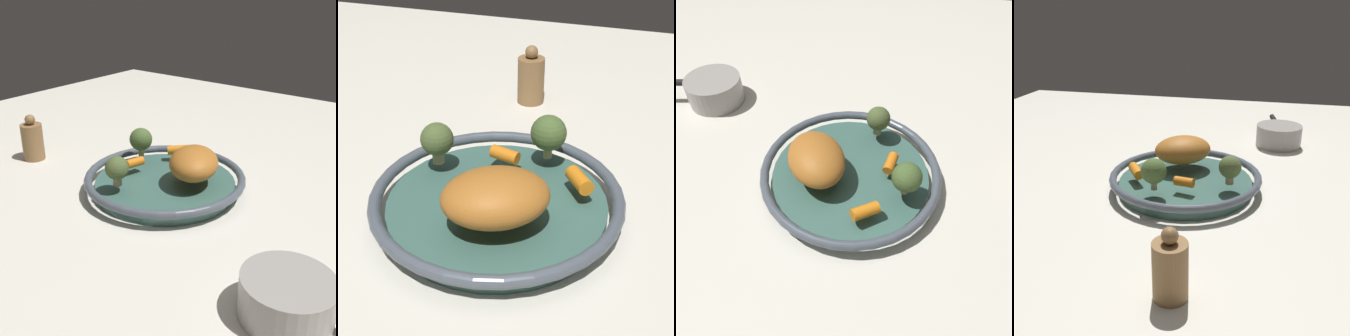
# 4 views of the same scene
# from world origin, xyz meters

# --- Properties ---
(ground_plane) EXTENTS (1.91, 1.91, 0.00)m
(ground_plane) POSITION_xyz_m (0.00, 0.00, 0.00)
(ground_plane) COLOR silver
(serving_bowl) EXTENTS (0.35, 0.35, 0.04)m
(serving_bowl) POSITION_xyz_m (0.00, 0.00, 0.02)
(serving_bowl) COLOR #3D665B
(serving_bowl) RESTS_ON ground_plane
(roast_chicken_piece) EXTENTS (0.17, 0.16, 0.07)m
(roast_chicken_piece) POSITION_xyz_m (0.02, -0.06, 0.08)
(roast_chicken_piece) COLOR #B46A26
(roast_chicken_piece) RESTS_ON serving_bowl
(baby_carrot_left) EXTENTS (0.05, 0.05, 0.03)m
(baby_carrot_left) POSITION_xyz_m (0.10, 0.04, 0.05)
(baby_carrot_left) COLOR orange
(baby_carrot_left) RESTS_ON serving_bowl
(baby_carrot_back) EXTENTS (0.05, 0.03, 0.02)m
(baby_carrot_back) POSITION_xyz_m (-0.01, 0.08, 0.05)
(baby_carrot_back) COLOR orange
(baby_carrot_back) RESTS_ON serving_bowl
(broccoli_floret_edge) EXTENTS (0.05, 0.05, 0.07)m
(broccoli_floret_edge) POSITION_xyz_m (0.04, 0.11, 0.08)
(broccoli_floret_edge) COLOR tan
(broccoli_floret_edge) RESTS_ON serving_bowl
(broccoli_floret_small) EXTENTS (0.05, 0.05, 0.06)m
(broccoli_floret_small) POSITION_xyz_m (-0.11, 0.04, 0.08)
(broccoli_floret_small) COLOR tan
(broccoli_floret_small) RESTS_ON serving_bowl
(pepper_mill) EXTENTS (0.05, 0.05, 0.12)m
(pepper_mill) POSITION_xyz_m (-0.06, 0.38, 0.05)
(pepper_mill) COLOR olive
(pepper_mill) RESTS_ON ground_plane
(saucepan) EXTENTS (0.13, 0.20, 0.06)m
(saucepan) POSITION_xyz_m (-0.20, -0.37, 0.03)
(saucepan) COLOR #9E9993
(saucepan) RESTS_ON ground_plane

